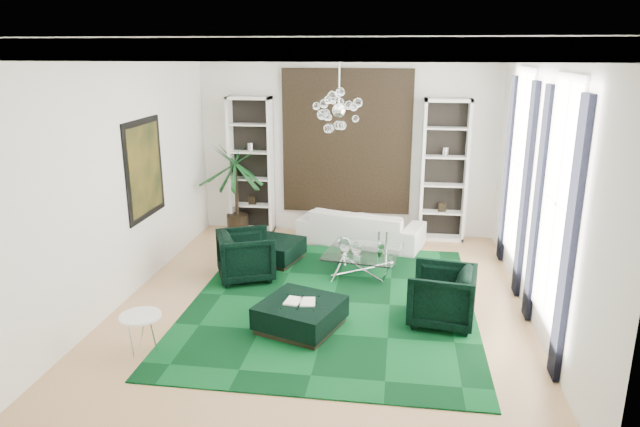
% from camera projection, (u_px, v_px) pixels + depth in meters
% --- Properties ---
extents(floor, '(6.00, 7.00, 0.02)m').
position_uv_depth(floor, '(323.00, 302.00, 8.69)').
color(floor, tan).
rests_on(floor, ground).
extents(ceiling, '(6.00, 7.00, 0.02)m').
position_uv_depth(ceiling, '(323.00, 41.00, 7.63)').
color(ceiling, white).
rests_on(ceiling, ground).
extents(wall_back, '(6.00, 0.02, 3.80)m').
position_uv_depth(wall_back, '(347.00, 142.00, 11.50)').
color(wall_back, silver).
rests_on(wall_back, ground).
extents(wall_front, '(6.00, 0.02, 3.80)m').
position_uv_depth(wall_front, '(267.00, 271.00, 4.82)').
color(wall_front, silver).
rests_on(wall_front, ground).
extents(wall_left, '(0.02, 7.00, 3.80)m').
position_uv_depth(wall_left, '(125.00, 174.00, 8.57)').
color(wall_left, silver).
rests_on(wall_left, ground).
extents(wall_right, '(0.02, 7.00, 3.80)m').
position_uv_depth(wall_right, '(542.00, 187.00, 7.75)').
color(wall_right, silver).
rests_on(wall_right, ground).
extents(crown_molding, '(6.00, 7.00, 0.18)m').
position_uv_depth(crown_molding, '(323.00, 49.00, 7.66)').
color(crown_molding, white).
rests_on(crown_molding, ceiling).
extents(ceiling_medallion, '(0.90, 0.90, 0.05)m').
position_uv_depth(ceiling_medallion, '(326.00, 44.00, 7.92)').
color(ceiling_medallion, white).
rests_on(ceiling_medallion, ceiling).
extents(tapestry, '(2.50, 0.06, 2.80)m').
position_uv_depth(tapestry, '(347.00, 142.00, 11.45)').
color(tapestry, black).
rests_on(tapestry, wall_back).
extents(shelving_left, '(0.90, 0.38, 2.80)m').
position_uv_depth(shelving_left, '(251.00, 165.00, 11.71)').
color(shelving_left, white).
rests_on(shelving_left, floor).
extents(shelving_right, '(0.90, 0.38, 2.80)m').
position_uv_depth(shelving_right, '(444.00, 171.00, 11.18)').
color(shelving_right, white).
rests_on(shelving_right, floor).
extents(painting, '(0.04, 1.30, 1.60)m').
position_uv_depth(painting, '(145.00, 169.00, 9.15)').
color(painting, black).
rests_on(painting, wall_left).
extents(window_near, '(0.03, 1.10, 2.90)m').
position_uv_depth(window_near, '(557.00, 204.00, 6.90)').
color(window_near, white).
rests_on(window_near, wall_right).
extents(curtain_near_a, '(0.07, 0.30, 3.25)m').
position_uv_depth(curtain_near_a, '(569.00, 244.00, 6.23)').
color(curtain_near_a, black).
rests_on(curtain_near_a, floor).
extents(curtain_near_b, '(0.07, 0.30, 3.25)m').
position_uv_depth(curtain_near_b, '(538.00, 207.00, 7.71)').
color(curtain_near_b, black).
rests_on(curtain_near_b, floor).
extents(window_far, '(0.03, 1.10, 2.90)m').
position_uv_depth(window_far, '(519.00, 165.00, 9.18)').
color(window_far, white).
rests_on(window_far, wall_right).
extents(curtain_far_a, '(0.07, 0.30, 3.25)m').
position_uv_depth(curtain_far_a, '(525.00, 192.00, 8.51)').
color(curtain_far_a, black).
rests_on(curtain_far_a, floor).
extents(curtain_far_b, '(0.07, 0.30, 3.25)m').
position_uv_depth(curtain_far_b, '(507.00, 171.00, 9.99)').
color(curtain_far_b, black).
rests_on(curtain_far_b, floor).
extents(rug, '(4.20, 5.00, 0.02)m').
position_uv_depth(rug, '(332.00, 302.00, 8.65)').
color(rug, black).
rests_on(rug, floor).
extents(sofa, '(2.55, 1.51, 0.70)m').
position_uv_depth(sofa, '(361.00, 227.00, 11.16)').
color(sofa, silver).
rests_on(sofa, floor).
extents(armchair_left, '(1.16, 1.15, 0.81)m').
position_uv_depth(armchair_left, '(246.00, 256.00, 9.45)').
color(armchair_left, black).
rests_on(armchair_left, floor).
extents(armchair_right, '(1.02, 1.00, 0.81)m').
position_uv_depth(armchair_right, '(442.00, 296.00, 7.91)').
color(armchair_right, black).
rests_on(armchair_right, floor).
extents(coffee_table, '(1.37, 1.37, 0.41)m').
position_uv_depth(coffee_table, '(363.00, 262.00, 9.70)').
color(coffee_table, white).
rests_on(coffee_table, floor).
extents(ottoman_side, '(1.11, 1.11, 0.40)m').
position_uv_depth(ottoman_side, '(274.00, 251.00, 10.27)').
color(ottoman_side, black).
rests_on(ottoman_side, floor).
extents(ottoman_front, '(1.28, 1.28, 0.40)m').
position_uv_depth(ottoman_front, '(301.00, 315.00, 7.79)').
color(ottoman_front, black).
rests_on(ottoman_front, floor).
extents(book, '(0.42, 0.28, 0.03)m').
position_uv_depth(book, '(300.00, 301.00, 7.73)').
color(book, white).
rests_on(book, ottoman_front).
extents(side_table, '(0.59, 0.59, 0.50)m').
position_uv_depth(side_table, '(142.00, 334.00, 7.17)').
color(side_table, white).
rests_on(side_table, floor).
extents(palm, '(1.59, 1.59, 2.40)m').
position_uv_depth(palm, '(236.00, 177.00, 11.60)').
color(palm, '#13461C').
rests_on(palm, floor).
extents(chandelier, '(0.86, 0.86, 0.72)m').
position_uv_depth(chandelier, '(339.00, 111.00, 8.21)').
color(chandelier, white).
rests_on(chandelier, ceiling).
extents(table_plant, '(0.16, 0.14, 0.24)m').
position_uv_depth(table_plant, '(381.00, 250.00, 9.34)').
color(table_plant, '#13461C').
rests_on(table_plant, coffee_table).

